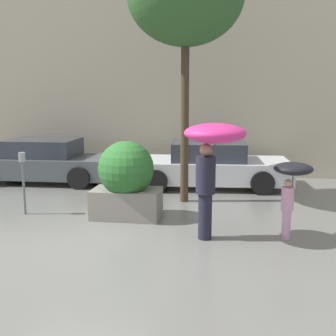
{
  "coord_description": "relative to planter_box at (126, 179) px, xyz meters",
  "views": [
    {
      "loc": [
        2.65,
        -6.81,
        2.56
      ],
      "look_at": [
        1.35,
        1.6,
        1.05
      ],
      "focal_mm": 45.0,
      "sensor_mm": 36.0,
      "label": 1
    }
  ],
  "objects": [
    {
      "name": "person_adult",
      "position": [
        1.81,
        -1.08,
        0.83
      ],
      "size": [
        1.06,
        1.06,
        2.06
      ],
      "rotation": [
        0.0,
        0.0,
        -0.22
      ],
      "color": "#1E1E2D",
      "rests_on": "ground"
    },
    {
      "name": "planter_box",
      "position": [
        0.0,
        0.0,
        0.0
      ],
      "size": [
        1.41,
        1.15,
        1.61
      ],
      "color": "gray",
      "rests_on": "ground"
    },
    {
      "name": "building_facade",
      "position": [
        -0.5,
        5.04,
        2.19
      ],
      "size": [
        18.0,
        0.3,
        6.0
      ],
      "color": "#9E937F",
      "rests_on": "ground"
    },
    {
      "name": "parked_car_far",
      "position": [
        -3.35,
        3.27,
        -0.23
      ],
      "size": [
        4.51,
        2.19,
        1.25
      ],
      "rotation": [
        0.0,
        0.0,
        1.61
      ],
      "color": "#4C5156",
      "rests_on": "ground"
    },
    {
      "name": "parking_meter",
      "position": [
        -2.22,
        -0.09,
        0.15
      ],
      "size": [
        0.14,
        0.14,
        1.34
      ],
      "color": "#595B60",
      "rests_on": "ground"
    },
    {
      "name": "parked_car_near",
      "position": [
        1.49,
        3.31,
        -0.23
      ],
      "size": [
        4.54,
        2.3,
        1.25
      ],
      "rotation": [
        0.0,
        0.0,
        1.65
      ],
      "color": "silver",
      "rests_on": "ground"
    },
    {
      "name": "ground_plane",
      "position": [
        -0.5,
        -1.46,
        -0.81
      ],
      "size": [
        40.0,
        40.0,
        0.0
      ],
      "primitive_type": "plane",
      "color": "slate"
    },
    {
      "name": "person_child",
      "position": [
        3.19,
        -0.79,
        0.28
      ],
      "size": [
        0.68,
        0.68,
        1.37
      ],
      "rotation": [
        0.0,
        0.0,
        0.61
      ],
      "color": "#D199B7",
      "rests_on": "ground"
    }
  ]
}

